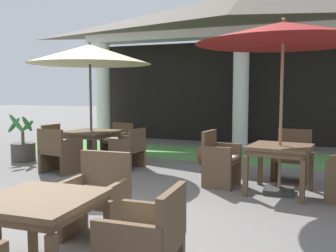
# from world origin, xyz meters

# --- Properties ---
(ground_plane) EXTENTS (60.00, 60.00, 0.00)m
(ground_plane) POSITION_xyz_m (0.00, 0.00, 0.00)
(ground_plane) COLOR slate
(background_pavilion) EXTENTS (10.09, 2.70, 4.24)m
(background_pavilion) POSITION_xyz_m (0.00, 7.48, 3.32)
(background_pavilion) COLOR white
(background_pavilion) RESTS_ON ground
(lawn_strip) EXTENTS (11.89, 2.06, 0.01)m
(lawn_strip) POSITION_xyz_m (0.00, 5.79, 0.00)
(lawn_strip) COLOR #519347
(lawn_strip) RESTS_ON ground
(patio_table_near_foreground) EXTENTS (1.00, 1.00, 0.75)m
(patio_table_near_foreground) POSITION_xyz_m (1.47, 2.67, 0.65)
(patio_table_near_foreground) COLOR brown
(patio_table_near_foreground) RESTS_ON ground
(patio_umbrella_near_foreground) EXTENTS (2.64, 2.64, 2.68)m
(patio_umbrella_near_foreground) POSITION_xyz_m (1.47, 2.67, 2.44)
(patio_umbrella_near_foreground) COLOR #2D2D2D
(patio_umbrella_near_foreground) RESTS_ON ground
(patio_chair_near_foreground_west) EXTENTS (0.58, 0.60, 0.92)m
(patio_chair_near_foreground_west) POSITION_xyz_m (0.50, 2.80, 0.43)
(patio_chair_near_foreground_west) COLOR brown
(patio_chair_near_foreground_west) RESTS_ON ground
(patio_chair_near_foreground_north) EXTENTS (0.67, 0.61, 0.90)m
(patio_chair_near_foreground_north) POSITION_xyz_m (1.60, 3.65, 0.40)
(patio_chair_near_foreground_north) COLOR brown
(patio_chair_near_foreground_north) RESTS_ON ground
(patio_table_mid_left) EXTENTS (1.10, 1.10, 0.73)m
(patio_table_mid_left) POSITION_xyz_m (-2.52, 3.62, 0.63)
(patio_table_mid_left) COLOR brown
(patio_table_mid_left) RESTS_ON ground
(patio_umbrella_mid_left) EXTENTS (2.60, 2.60, 2.62)m
(patio_umbrella_mid_left) POSITION_xyz_m (-2.52, 3.62, 2.34)
(patio_umbrella_mid_left) COLOR #2D2D2D
(patio_umbrella_mid_left) RESTS_ON ground
(patio_chair_mid_left_north) EXTENTS (0.64, 0.61, 0.82)m
(patio_chair_mid_left_north) POSITION_xyz_m (-2.40, 4.57, 0.39)
(patio_chair_mid_left_north) COLOR brown
(patio_chair_mid_left_north) RESTS_ON ground
(patio_chair_mid_left_east) EXTENTS (0.60, 0.65, 0.83)m
(patio_chair_mid_left_east) POSITION_xyz_m (-1.56, 3.50, 0.39)
(patio_chair_mid_left_east) COLOR brown
(patio_chair_mid_left_east) RESTS_ON ground
(patio_chair_mid_left_south) EXTENTS (0.69, 0.66, 0.87)m
(patio_chair_mid_left_south) POSITION_xyz_m (-2.63, 2.66, 0.41)
(patio_chair_mid_left_south) COLOR brown
(patio_chair_mid_left_south) RESTS_ON ground
(patio_chair_mid_left_west) EXTENTS (0.62, 0.63, 0.82)m
(patio_chair_mid_left_west) POSITION_xyz_m (-3.47, 3.73, 0.39)
(patio_chair_mid_left_west) COLOR brown
(patio_chair_mid_left_west) RESTS_ON ground
(patio_table_far_back) EXTENTS (0.95, 0.95, 0.71)m
(patio_table_far_back) POSITION_xyz_m (-0.18, -0.83, 0.61)
(patio_table_far_back) COLOR brown
(patio_table_far_back) RESTS_ON ground
(patio_chair_far_back_north) EXTENTS (0.64, 0.56, 0.91)m
(patio_chair_far_back_north) POSITION_xyz_m (-0.22, 0.13, 0.42)
(patio_chair_far_back_north) COLOR brown
(patio_chair_far_back_north) RESTS_ON ground
(patio_chair_far_back_east) EXTENTS (0.58, 0.59, 0.87)m
(patio_chair_far_back_east) POSITION_xyz_m (0.77, -0.79, 0.41)
(patio_chair_far_back_east) COLOR brown
(patio_chair_far_back_east) RESTS_ON ground
(potted_palm_left_edge) EXTENTS (0.56, 0.54, 1.10)m
(potted_palm_left_edge) POSITION_xyz_m (-4.19, 3.40, 0.30)
(potted_palm_left_edge) COLOR #47423D
(potted_palm_left_edge) RESTS_ON ground
(terracotta_urn) EXTENTS (0.25, 0.25, 0.47)m
(terracotta_urn) POSITION_xyz_m (-0.30, 4.53, 0.20)
(terracotta_urn) COLOR brown
(terracotta_urn) RESTS_ON ground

